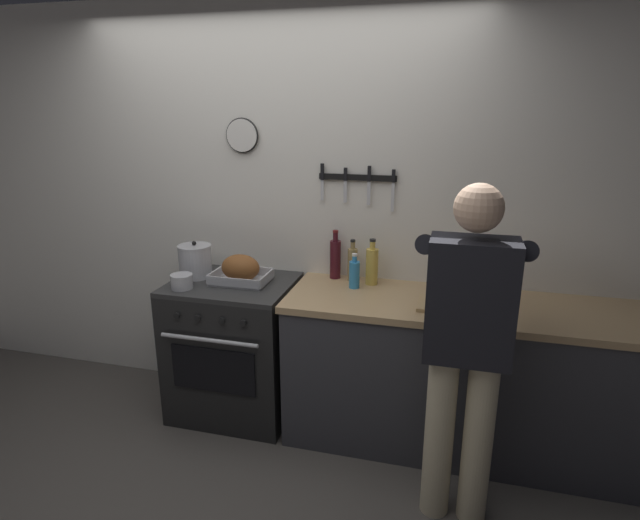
% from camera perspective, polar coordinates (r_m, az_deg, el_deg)
% --- Properties ---
extents(wall_back, '(6.00, 0.13, 2.60)m').
position_cam_1_polar(wall_back, '(3.45, -4.18, 5.50)').
color(wall_back, white).
rests_on(wall_back, ground).
extents(counter_block, '(2.03, 0.65, 0.90)m').
position_cam_1_polar(counter_block, '(3.22, 15.05, -12.06)').
color(counter_block, '#38383D').
rests_on(counter_block, ground).
extents(stove, '(0.76, 0.67, 0.90)m').
position_cam_1_polar(stove, '(3.48, -9.31, -9.40)').
color(stove, black).
rests_on(stove, ground).
extents(person_cook, '(0.51, 0.63, 1.66)m').
position_cam_1_polar(person_cook, '(2.49, 15.79, -8.17)').
color(person_cook, '#C6B793').
rests_on(person_cook, ground).
extents(roasting_pan, '(0.35, 0.26, 0.18)m').
position_cam_1_polar(roasting_pan, '(3.27, -8.68, -1.08)').
color(roasting_pan, '#B7B7BC').
rests_on(roasting_pan, stove).
extents(stock_pot, '(0.21, 0.21, 0.24)m').
position_cam_1_polar(stock_pot, '(3.43, -13.49, -0.10)').
color(stock_pot, '#B7B7BC').
rests_on(stock_pot, stove).
extents(saucepan, '(0.13, 0.13, 0.09)m').
position_cam_1_polar(saucepan, '(3.25, -14.89, -2.28)').
color(saucepan, '#B7B7BC').
rests_on(saucepan, stove).
extents(cutting_board, '(0.36, 0.24, 0.02)m').
position_cam_1_polar(cutting_board, '(2.95, 14.13, -4.86)').
color(cutting_board, tan).
rests_on(cutting_board, counter_block).
extents(bottle_wine_red, '(0.07, 0.07, 0.31)m').
position_cam_1_polar(bottle_wine_red, '(3.30, 1.69, 0.20)').
color(bottle_wine_red, '#47141E').
rests_on(bottle_wine_red, counter_block).
extents(bottle_hot_sauce, '(0.05, 0.05, 0.17)m').
position_cam_1_polar(bottle_hot_sauce, '(3.06, 18.11, -3.25)').
color(bottle_hot_sauce, red).
rests_on(bottle_hot_sauce, counter_block).
extents(bottle_cooking_oil, '(0.08, 0.08, 0.29)m').
position_cam_1_polar(bottle_cooking_oil, '(3.21, 5.70, -0.59)').
color(bottle_cooking_oil, gold).
rests_on(bottle_cooking_oil, counter_block).
extents(bottle_dish_soap, '(0.06, 0.06, 0.21)m').
position_cam_1_polar(bottle_dish_soap, '(3.14, 3.78, -1.51)').
color(bottle_dish_soap, '#338CCC').
rests_on(bottle_dish_soap, counter_block).
extents(bottle_vinegar, '(0.06, 0.06, 0.27)m').
position_cam_1_polar(bottle_vinegar, '(3.26, 3.57, -0.39)').
color(bottle_vinegar, '#997F4C').
rests_on(bottle_vinegar, counter_block).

